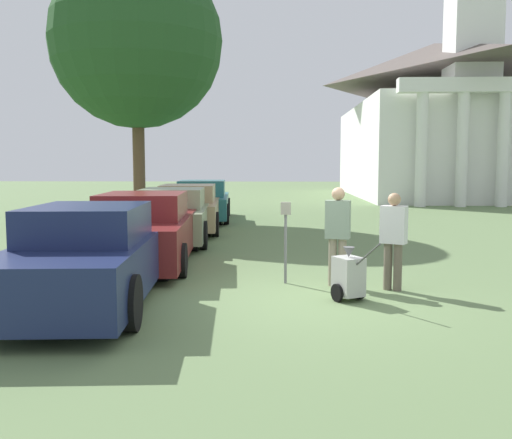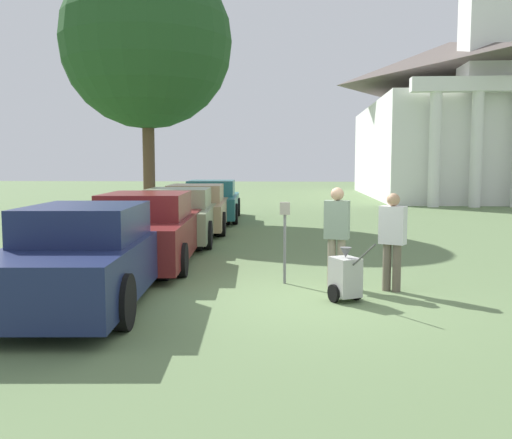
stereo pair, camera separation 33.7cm
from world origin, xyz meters
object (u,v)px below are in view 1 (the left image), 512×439
object	(u,v)px
parking_meter	(286,227)
church	(435,113)
parked_car_teal	(203,202)
parked_car_navy	(92,257)
parked_car_tan	(189,209)
parked_car_maroon	(145,231)
person_worker	(338,230)
person_supervisor	(393,235)
parked_car_sage	(174,217)
equipment_cart	(349,276)

from	to	relation	value
parking_meter	church	xyz separation A→B (m)	(9.96, 27.51, 4.37)
parked_car_teal	parking_meter	distance (m)	11.75
parked_car_navy	parked_car_tan	world-z (taller)	parked_car_navy
parked_car_navy	parked_car_teal	bearing A→B (deg)	85.85
parked_car_maroon	person_worker	size ratio (longest dim) A/B	3.12
parked_car_teal	person_supervisor	world-z (taller)	person_supervisor
parked_car_sage	parked_car_tan	xyz separation A→B (m)	(0.00, 2.68, 0.00)
parked_car_maroon	parked_car_sage	bearing A→B (deg)	85.85
parked_car_tan	parking_meter	size ratio (longest dim) A/B	3.65
parked_car_navy	parking_meter	xyz separation A→B (m)	(2.98, 1.56, 0.30)
parked_car_teal	parking_meter	world-z (taller)	parked_car_teal
parking_meter	person_supervisor	world-z (taller)	person_supervisor
person_worker	equipment_cart	size ratio (longest dim) A/B	1.73
equipment_cart	church	bearing A→B (deg)	44.64
parked_car_maroon	person_supervisor	bearing A→B (deg)	-31.29
person_supervisor	parking_meter	bearing A→B (deg)	12.79
parked_car_teal	person_supervisor	size ratio (longest dim) A/B	3.29
parked_car_teal	parked_car_tan	bearing A→B (deg)	-94.16
parked_car_sage	parked_car_tan	size ratio (longest dim) A/B	0.93
parked_car_sage	parking_meter	distance (m)	6.12
person_worker	church	size ratio (longest dim) A/B	0.07
parked_car_sage	parking_meter	xyz separation A→B (m)	(2.98, -5.34, 0.32)
parked_car_navy	church	world-z (taller)	church
parked_car_tan	person_worker	bearing A→B (deg)	-68.88
person_supervisor	parked_car_navy	bearing A→B (deg)	40.74
parked_car_maroon	parked_car_tan	distance (m)	6.06
parked_car_navy	equipment_cart	distance (m)	3.97
parked_car_sage	person_supervisor	bearing A→B (deg)	-54.85
parked_car_sage	parked_car_tan	distance (m)	2.68
parked_car_navy	person_worker	world-z (taller)	person_worker
parked_car_maroon	person_supervisor	world-z (taller)	person_supervisor
parking_meter	equipment_cart	xyz separation A→B (m)	(0.96, -1.26, -0.62)
person_supervisor	parked_car_sage	bearing A→B (deg)	-22.49
parking_meter	person_worker	world-z (taller)	person_worker
parked_car_teal	equipment_cart	world-z (taller)	parked_car_teal
parked_car_sage	person_supervisor	distance (m)	7.55
parking_meter	equipment_cart	distance (m)	1.70
parked_car_sage	parked_car_teal	xyz separation A→B (m)	(0.00, 6.02, 0.01)
parked_car_navy	parked_car_tan	xyz separation A→B (m)	(0.00, 9.57, -0.02)
parking_meter	equipment_cart	size ratio (longest dim) A/B	1.46
equipment_cart	parked_car_tan	bearing A→B (deg)	85.03
parked_car_teal	equipment_cart	distance (m)	13.23
person_worker	church	world-z (taller)	church
parked_car_navy	parked_car_sage	world-z (taller)	parked_car_navy
parked_car_maroon	church	size ratio (longest dim) A/B	0.23
parked_car_teal	parked_car_sage	bearing A→B (deg)	-94.16
parked_car_navy	person_supervisor	world-z (taller)	person_supervisor
church	equipment_cart	bearing A→B (deg)	-107.37
person_worker	person_supervisor	world-z (taller)	person_worker
parked_car_teal	person_supervisor	bearing A→B (deg)	-72.22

